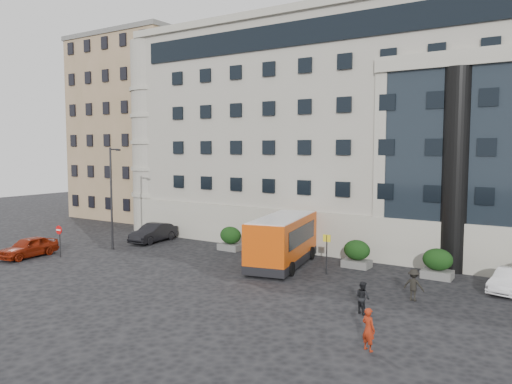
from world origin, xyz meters
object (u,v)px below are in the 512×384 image
(bus_stop_sign, at_px, (327,247))
(parked_car_c, at_px, (182,226))
(parked_car_b, at_px, (153,233))
(pedestrian_b, at_px, (363,297))
(no_entry_sign, at_px, (59,235))
(hedge_d, at_px, (438,263))
(pedestrian_a, at_px, (368,329))
(red_truck, at_px, (222,211))
(hedge_c, at_px, (357,254))
(hedge_b, at_px, (289,245))
(white_taxi, at_px, (510,280))
(minibus, at_px, (283,239))
(parked_car_d, at_px, (167,224))
(pedestrian_c, at_px, (414,285))
(parked_car_a, at_px, (29,247))
(hedge_a, at_px, (231,238))
(street_lamp, at_px, (112,194))

(bus_stop_sign, bearing_deg, parked_car_c, 159.53)
(parked_car_b, height_order, pedestrian_b, pedestrian_b)
(no_entry_sign, xyz_separation_m, pedestrian_b, (23.16, 0.12, -0.86))
(hedge_d, xyz_separation_m, pedestrian_a, (0.36, -12.80, -0.07))
(red_truck, height_order, pedestrian_b, red_truck)
(pedestrian_b, bearing_deg, hedge_d, -69.72)
(hedge_c, bearing_deg, no_entry_sign, -155.51)
(hedge_b, distance_m, white_taxi, 14.48)
(hedge_b, relative_size, white_taxi, 0.47)
(minibus, height_order, pedestrian_a, minibus)
(minibus, bearing_deg, parked_car_d, 146.64)
(bus_stop_sign, distance_m, no_entry_sign, 19.46)
(parked_car_c, bearing_deg, pedestrian_a, -33.90)
(bus_stop_sign, relative_size, minibus, 0.30)
(pedestrian_c, bearing_deg, parked_car_a, 13.48)
(hedge_a, bearing_deg, hedge_d, 0.00)
(hedge_b, bearing_deg, parked_car_a, -147.92)
(hedge_a, bearing_deg, parked_car_c, 155.25)
(parked_car_d, bearing_deg, bus_stop_sign, -28.18)
(no_entry_sign, relative_size, pedestrian_a, 1.35)
(minibus, height_order, parked_car_a, minibus)
(no_entry_sign, bearing_deg, street_lamp, 75.28)
(no_entry_sign, bearing_deg, hedge_a, 44.48)
(hedge_d, relative_size, red_truck, 0.36)
(white_taxi, bearing_deg, hedge_d, 178.60)
(parked_car_c, xyz_separation_m, pedestrian_b, (22.66, -12.64, 0.09))
(parked_car_a, relative_size, white_taxi, 1.12)
(parked_car_a, bearing_deg, pedestrian_a, -10.66)
(hedge_c, xyz_separation_m, white_taxi, (9.26, -0.80, -0.29))
(parked_car_c, relative_size, parked_car_d, 0.98)
(white_taxi, bearing_deg, minibus, -164.23)
(minibus, xyz_separation_m, parked_car_a, (-16.88, -7.85, -1.09))
(hedge_a, xyz_separation_m, bus_stop_sign, (9.50, -2.80, 0.80))
(hedge_b, relative_size, hedge_c, 1.00)
(hedge_a, relative_size, red_truck, 0.36)
(pedestrian_a, bearing_deg, hedge_c, -42.73)
(street_lamp, height_order, white_taxi, street_lamp)
(minibus, bearing_deg, parked_car_b, 161.52)
(street_lamp, xyz_separation_m, red_truck, (-0.77, 15.35, -3.05))
(hedge_a, distance_m, hedge_b, 5.20)
(no_entry_sign, bearing_deg, parked_car_c, 87.74)
(no_entry_sign, relative_size, minibus, 0.28)
(no_entry_sign, distance_m, parked_car_a, 2.45)
(hedge_d, bearing_deg, minibus, -166.90)
(pedestrian_a, bearing_deg, hedge_b, -26.17)
(red_truck, distance_m, white_taxi, 30.56)
(parked_car_b, bearing_deg, no_entry_sign, -105.94)
(hedge_b, relative_size, hedge_d, 1.00)
(parked_car_a, distance_m, pedestrian_a, 27.00)
(street_lamp, distance_m, pedestrian_c, 23.85)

